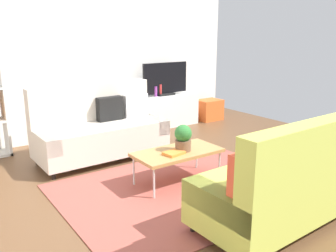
{
  "coord_description": "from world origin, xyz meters",
  "views": [
    {
      "loc": [
        -2.41,
        -3.36,
        1.85
      ],
      "look_at": [
        0.21,
        0.39,
        0.65
      ],
      "focal_mm": 38.3,
      "sensor_mm": 36.0,
      "label": 1
    }
  ],
  "objects_px": {
    "table_book_0": "(174,153)",
    "bottle_0": "(156,91)",
    "storage_trunk": "(209,110)",
    "couch_green": "(288,182)",
    "coffee_table": "(178,153)",
    "vase_0": "(138,93)",
    "couch_beige": "(101,129)",
    "vase_1": "(145,92)",
    "tv": "(165,79)",
    "tv_console": "(165,111)",
    "potted_plant": "(183,138)",
    "bottle_1": "(160,90)"
  },
  "relations": [
    {
      "from": "storage_trunk",
      "to": "vase_0",
      "type": "height_order",
      "value": "vase_0"
    },
    {
      "from": "coffee_table",
      "to": "vase_0",
      "type": "xyz_separation_m",
      "value": [
        0.89,
        2.47,
        0.34
      ]
    },
    {
      "from": "storage_trunk",
      "to": "bottle_1",
      "type": "distance_m",
      "value": 1.34
    },
    {
      "from": "vase_1",
      "to": "bottle_1",
      "type": "relative_size",
      "value": 0.84
    },
    {
      "from": "potted_plant",
      "to": "bottle_0",
      "type": "distance_m",
      "value": 2.68
    },
    {
      "from": "couch_green",
      "to": "vase_0",
      "type": "bearing_deg",
      "value": 79.79
    },
    {
      "from": "bottle_0",
      "to": "bottle_1",
      "type": "bearing_deg",
      "value": 0.0
    },
    {
      "from": "couch_green",
      "to": "table_book_0",
      "type": "bearing_deg",
      "value": 105.09
    },
    {
      "from": "vase_1",
      "to": "bottle_0",
      "type": "height_order",
      "value": "bottle_0"
    },
    {
      "from": "couch_beige",
      "to": "potted_plant",
      "type": "relative_size",
      "value": 5.78
    },
    {
      "from": "vase_0",
      "to": "couch_beige",
      "type": "bearing_deg",
      "value": -140.53
    },
    {
      "from": "coffee_table",
      "to": "table_book_0",
      "type": "bearing_deg",
      "value": -143.99
    },
    {
      "from": "potted_plant",
      "to": "table_book_0",
      "type": "height_order",
      "value": "potted_plant"
    },
    {
      "from": "potted_plant",
      "to": "couch_beige",
      "type": "bearing_deg",
      "value": 107.13
    },
    {
      "from": "couch_green",
      "to": "storage_trunk",
      "type": "relative_size",
      "value": 3.69
    },
    {
      "from": "table_book_0",
      "to": "bottle_1",
      "type": "bearing_deg",
      "value": 59.47
    },
    {
      "from": "coffee_table",
      "to": "table_book_0",
      "type": "height_order",
      "value": "table_book_0"
    },
    {
      "from": "vase_0",
      "to": "tv_console",
      "type": "bearing_deg",
      "value": -4.93
    },
    {
      "from": "tv_console",
      "to": "bottle_0",
      "type": "xyz_separation_m",
      "value": [
        -0.24,
        -0.04,
        0.42
      ]
    },
    {
      "from": "couch_beige",
      "to": "coffee_table",
      "type": "distance_m",
      "value": 1.47
    },
    {
      "from": "table_book_0",
      "to": "bottle_0",
      "type": "distance_m",
      "value": 2.82
    },
    {
      "from": "bottle_1",
      "to": "vase_0",
      "type": "bearing_deg",
      "value": 168.75
    },
    {
      "from": "tv_console",
      "to": "storage_trunk",
      "type": "relative_size",
      "value": 2.69
    },
    {
      "from": "bottle_1",
      "to": "coffee_table",
      "type": "bearing_deg",
      "value": -119.39
    },
    {
      "from": "coffee_table",
      "to": "potted_plant",
      "type": "distance_m",
      "value": 0.21
    },
    {
      "from": "tv_console",
      "to": "bottle_0",
      "type": "bearing_deg",
      "value": -170.52
    },
    {
      "from": "potted_plant",
      "to": "tv_console",
      "type": "bearing_deg",
      "value": 60.16
    },
    {
      "from": "potted_plant",
      "to": "bottle_1",
      "type": "bearing_deg",
      "value": 62.07
    },
    {
      "from": "couch_beige",
      "to": "bottle_1",
      "type": "bearing_deg",
      "value": -152.03
    },
    {
      "from": "tv_console",
      "to": "bottle_0",
      "type": "distance_m",
      "value": 0.48
    },
    {
      "from": "tv_console",
      "to": "vase_1",
      "type": "bearing_deg",
      "value": 173.42
    },
    {
      "from": "couch_beige",
      "to": "tv_console",
      "type": "relative_size",
      "value": 1.37
    },
    {
      "from": "couch_beige",
      "to": "bottle_0",
      "type": "height_order",
      "value": "couch_beige"
    },
    {
      "from": "tv",
      "to": "vase_0",
      "type": "relative_size",
      "value": 5.28
    },
    {
      "from": "coffee_table",
      "to": "tv_console",
      "type": "relative_size",
      "value": 0.79
    },
    {
      "from": "storage_trunk",
      "to": "couch_green",
      "type": "bearing_deg",
      "value": -121.36
    },
    {
      "from": "coffee_table",
      "to": "vase_0",
      "type": "height_order",
      "value": "vase_0"
    },
    {
      "from": "couch_green",
      "to": "vase_1",
      "type": "distance_m",
      "value": 3.97
    },
    {
      "from": "bottle_0",
      "to": "vase_0",
      "type": "bearing_deg",
      "value": 165.19
    },
    {
      "from": "tv",
      "to": "storage_trunk",
      "type": "relative_size",
      "value": 1.92
    },
    {
      "from": "storage_trunk",
      "to": "bottle_0",
      "type": "relative_size",
      "value": 2.66
    },
    {
      "from": "tv",
      "to": "storage_trunk",
      "type": "bearing_deg",
      "value": -4.16
    },
    {
      "from": "couch_beige",
      "to": "vase_1",
      "type": "xyz_separation_m",
      "value": [
        1.42,
        1.05,
        0.29
      ]
    },
    {
      "from": "bottle_0",
      "to": "couch_green",
      "type": "bearing_deg",
      "value": -103.89
    },
    {
      "from": "table_book_0",
      "to": "tv_console",
      "type": "bearing_deg",
      "value": 57.73
    },
    {
      "from": "storage_trunk",
      "to": "vase_0",
      "type": "xyz_separation_m",
      "value": [
        -1.68,
        0.15,
        0.51
      ]
    },
    {
      "from": "vase_1",
      "to": "tv_console",
      "type": "bearing_deg",
      "value": -6.58
    },
    {
      "from": "vase_0",
      "to": "bottle_1",
      "type": "relative_size",
      "value": 0.84
    },
    {
      "from": "coffee_table",
      "to": "vase_1",
      "type": "bearing_deg",
      "value": 67.27
    },
    {
      "from": "vase_1",
      "to": "coffee_table",
      "type": "bearing_deg",
      "value": -112.73
    }
  ]
}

